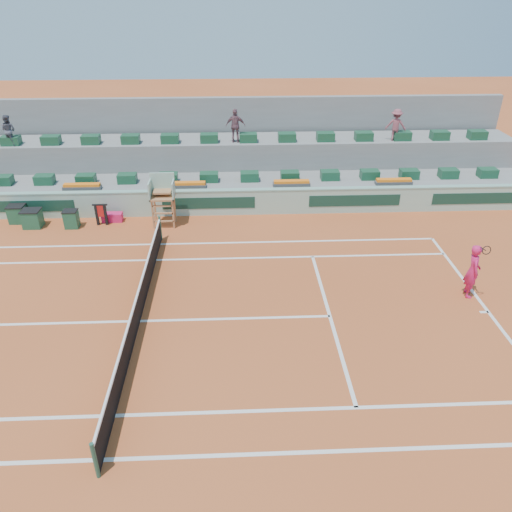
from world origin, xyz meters
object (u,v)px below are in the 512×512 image
object	(u,v)px
player_bag	(112,217)
umpire_chair	(162,193)
drink_cooler_a	(71,219)
tennis_player	(473,271)

from	to	relation	value
player_bag	umpire_chair	world-z (taller)	umpire_chair
player_bag	drink_cooler_a	distance (m)	1.81
umpire_chair	tennis_player	xyz separation A→B (m)	(11.59, -6.41, -0.53)
player_bag	tennis_player	size ratio (longest dim) A/B	0.41
player_bag	umpire_chair	bearing A→B (deg)	-9.27
player_bag	drink_cooler_a	size ratio (longest dim) A/B	1.12
umpire_chair	drink_cooler_a	world-z (taller)	umpire_chair
player_bag	umpire_chair	distance (m)	2.87
drink_cooler_a	tennis_player	bearing A→B (deg)	-21.56
player_bag	umpire_chair	xyz separation A→B (m)	(2.51, -0.41, 1.33)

